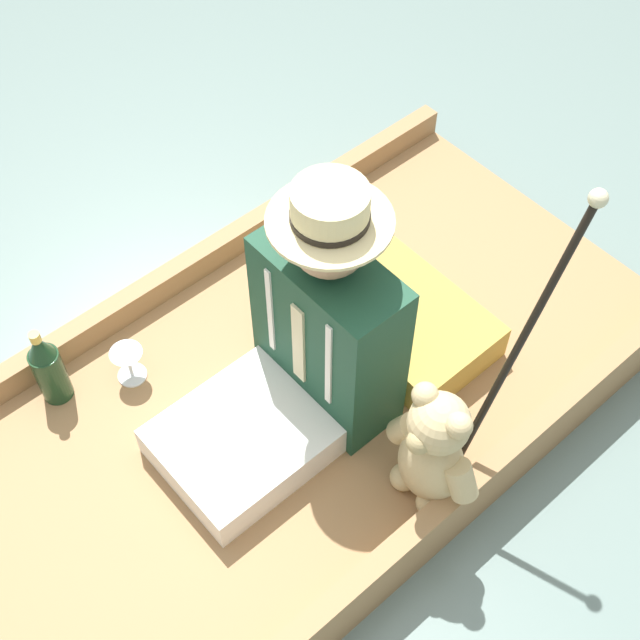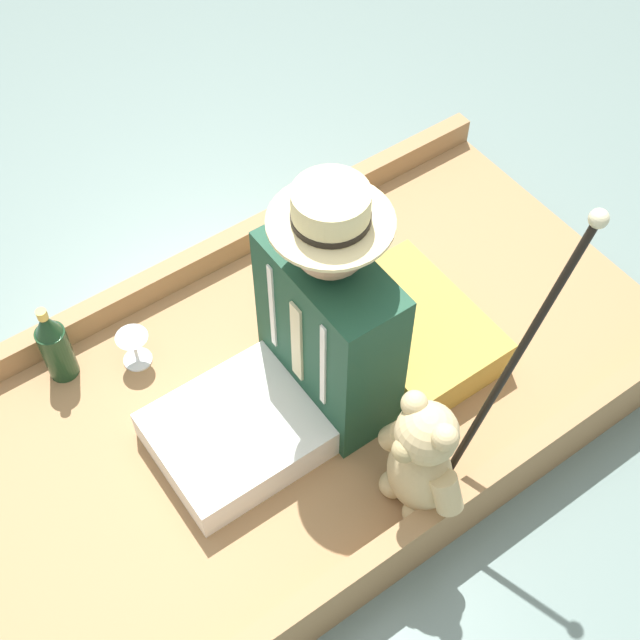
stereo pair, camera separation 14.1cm
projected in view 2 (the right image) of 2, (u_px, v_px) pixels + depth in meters
ground_plane at (254, 441)px, 2.66m from camera, size 16.00×16.00×0.00m
punt_boat at (252, 428)px, 2.60m from camera, size 1.17×2.56×0.23m
seat_cushion at (413, 330)px, 2.66m from camera, size 0.50×0.35×0.13m
seated_person at (306, 344)px, 2.35m from camera, size 0.42×0.68×0.80m
teddy_bear at (421, 461)px, 2.24m from camera, size 0.30×0.18×0.44m
wine_glass at (133, 343)px, 2.60m from camera, size 0.10×0.10×0.12m
walking_cane at (522, 348)px, 2.06m from camera, size 0.04×0.35×0.90m
champagne_bottle at (54, 345)px, 2.54m from camera, size 0.09×0.09×0.29m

